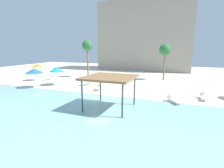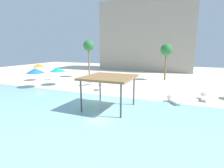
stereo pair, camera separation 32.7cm
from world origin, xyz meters
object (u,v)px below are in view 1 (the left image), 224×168
Objects in this scene: beach_umbrella_teal_0 at (57,70)px; lounge_chair_1 at (99,87)px; beach_umbrella_blue_2 at (34,71)px; shade_pavilion at (110,78)px; lounge_chair_4 at (174,99)px; palm_tree_1 at (165,50)px; lounge_chair_2 at (49,78)px; beach_umbrella_orange_3 at (37,65)px; palm_tree_0 at (87,47)px; lounge_chair_3 at (204,96)px; lounge_chair_0 at (86,83)px.

beach_umbrella_teal_0 reaches higher than lounge_chair_1.
shade_pavilion is at bearing -17.92° from beach_umbrella_blue_2.
beach_umbrella_teal_0 is 16.46m from lounge_chair_4.
palm_tree_1 is (-2.36, 12.95, 4.54)m from lounge_chair_4.
lounge_chair_1 is at bearing 89.39° from lounge_chair_2.
beach_umbrella_teal_0 is at bearing 148.90° from shade_pavilion.
shade_pavilion is 6.87m from lounge_chair_4.
palm_tree_0 reaches higher than beach_umbrella_orange_3.
beach_umbrella_blue_2 is 20.14m from palm_tree_1.
palm_tree_0 reaches higher than lounge_chair_2.
shade_pavilion is 2.10× the size of lounge_chair_2.
beach_umbrella_blue_2 is at bearing -101.48° from palm_tree_0.
shade_pavilion is 0.70× the size of palm_tree_1.
lounge_chair_4 is (5.13, 3.91, -2.37)m from shade_pavilion.
palm_tree_0 reaches higher than palm_tree_1.
shade_pavilion is 7.91m from lounge_chair_1.
beach_umbrella_blue_2 is at bearing 162.08° from shade_pavilion.
palm_tree_1 is at bearing 9.61° from palm_tree_0.
beach_umbrella_blue_2 is at bearing -83.87° from lounge_chair_3.
lounge_chair_1 is at bearing -9.88° from beach_umbrella_orange_3.
lounge_chair_0 is 3.39m from lounge_chair_1.
lounge_chair_0 is (3.92, 1.43, -1.92)m from beach_umbrella_teal_0.
beach_umbrella_teal_0 is 1.34× the size of lounge_chair_0.
beach_umbrella_blue_2 is 20.74m from lounge_chair_3.
beach_umbrella_orange_3 is 0.42× the size of palm_tree_0.
lounge_chair_1 is 12.13m from lounge_chair_3.
beach_umbrella_blue_2 is at bearing -87.09° from lounge_chair_1.
beach_umbrella_orange_3 is (-3.68, 4.33, 0.20)m from beach_umbrella_blue_2.
beach_umbrella_teal_0 reaches higher than lounge_chair_4.
beach_umbrella_blue_2 is 0.39× the size of palm_tree_0.
beach_umbrella_orange_3 is at bearing -133.09° from palm_tree_0.
lounge_chair_2 is (-11.05, 3.57, 0.00)m from lounge_chair_1.
lounge_chair_1 is 11.61m from lounge_chair_2.
beach_umbrella_blue_2 is 7.07m from lounge_chair_0.
lounge_chair_3 is (24.20, -2.13, -2.17)m from beach_umbrella_orange_3.
lounge_chair_2 is 19.83m from palm_tree_1.
beach_umbrella_blue_2 reaches higher than lounge_chair_2.
lounge_chair_3 is at bearing -24.43° from palm_tree_0.
beach_umbrella_blue_2 is (-1.58, -2.57, 0.04)m from beach_umbrella_teal_0.
lounge_chair_1 is (2.90, -1.76, 0.00)m from lounge_chair_0.
beach_umbrella_orange_3 is 1.40× the size of lounge_chair_1.
beach_umbrella_teal_0 reaches higher than lounge_chair_0.
lounge_chair_1 is at bearing -2.82° from beach_umbrella_teal_0.
lounge_chair_4 is at bearing -50.10° from lounge_chair_3.
lounge_chair_2 is at bearing -139.48° from lounge_chair_4.
beach_umbrella_orange_3 is 21.95m from lounge_chair_4.
lounge_chair_0 is at bearing -2.12° from beach_umbrella_orange_3.
lounge_chair_2 is 0.30× the size of palm_tree_0.
shade_pavilion reaches higher than lounge_chair_2.
palm_tree_1 reaches higher than beach_umbrella_teal_0.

